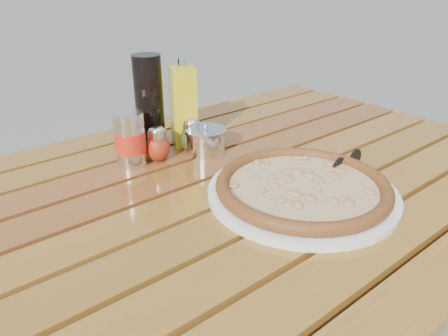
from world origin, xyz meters
TOP-DOWN VIEW (x-y plane):
  - table at (0.00, -0.00)m, footprint 1.40×0.90m
  - plate at (0.07, -0.12)m, footprint 0.45×0.45m
  - pizza at (0.07, -0.12)m, footprint 0.39×0.39m
  - pepper_shaker at (-0.05, 0.20)m, footprint 0.07×0.07m
  - oregano_shaker at (0.04, 0.19)m, footprint 0.07×0.07m
  - dark_bottle at (-0.01, 0.28)m, footprint 0.09×0.09m
  - soda_can at (-0.10, 0.21)m, footprint 0.07×0.07m
  - olive_oil_cruet at (0.06, 0.24)m, footprint 0.07×0.07m
  - parmesan_tin at (0.06, 0.16)m, footprint 0.12×0.12m
  - sunglasses at (0.23, -0.11)m, footprint 0.11×0.03m

SIDE VIEW (x-z plane):
  - table at x=0.00m, z-range 0.30..1.05m
  - plate at x=0.07m, z-range 0.75..0.76m
  - sunglasses at x=0.23m, z-range 0.74..0.79m
  - pizza at x=0.07m, z-range 0.76..0.79m
  - parmesan_tin at x=0.06m, z-range 0.74..0.82m
  - pepper_shaker at x=-0.05m, z-range 0.75..0.83m
  - oregano_shaker at x=0.04m, z-range 0.75..0.83m
  - soda_can at x=-0.10m, z-range 0.75..0.87m
  - olive_oil_cruet at x=0.06m, z-range 0.74..0.95m
  - dark_bottle at x=-0.01m, z-range 0.75..0.97m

